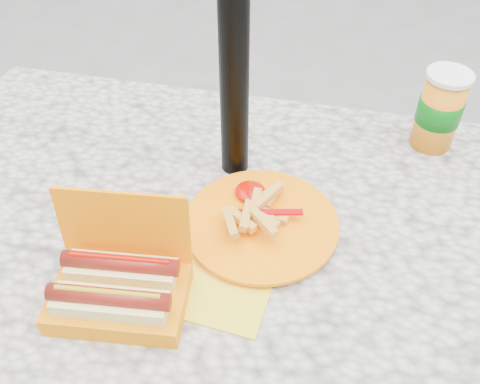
# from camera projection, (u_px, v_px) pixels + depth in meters

# --- Properties ---
(picnic_table) EXTENTS (1.20, 0.80, 0.75)m
(picnic_table) POSITION_uv_depth(u_px,v_px,m) (216.00, 267.00, 0.98)
(picnic_table) COLOR beige
(picnic_table) RESTS_ON ground
(hotdog_box) EXTENTS (0.21, 0.16, 0.16)m
(hotdog_box) POSITION_uv_depth(u_px,v_px,m) (118.00, 287.00, 0.77)
(hotdog_box) COLOR #FF7D00
(hotdog_box) RESTS_ON picnic_table
(fries_plate) EXTENTS (0.30, 0.34, 0.05)m
(fries_plate) POSITION_uv_depth(u_px,v_px,m) (256.00, 225.00, 0.89)
(fries_plate) COLOR yellow
(fries_plate) RESTS_ON picnic_table
(soda_cup) EXTENTS (0.08, 0.08, 0.16)m
(soda_cup) POSITION_uv_depth(u_px,v_px,m) (440.00, 110.00, 1.01)
(soda_cup) COLOR orange
(soda_cup) RESTS_ON picnic_table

